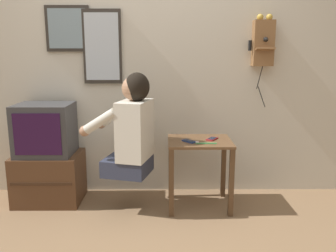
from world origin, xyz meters
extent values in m
cube|color=beige|center=(0.00, 1.27, 1.27)|extent=(6.80, 0.05, 2.55)
cube|color=brown|center=(0.50, 0.87, 0.59)|extent=(0.54, 0.46, 0.02)
cube|color=#523822|center=(0.25, 0.67, 0.29)|extent=(0.04, 0.04, 0.57)
cube|color=#523822|center=(0.74, 0.67, 0.29)|extent=(0.04, 0.04, 0.57)
cube|color=#523822|center=(0.25, 1.08, 0.29)|extent=(0.04, 0.04, 0.57)
cube|color=#523822|center=(0.74, 1.08, 0.29)|extent=(0.04, 0.04, 0.57)
cube|color=#2D3347|center=(-0.12, 0.80, 0.40)|extent=(0.44, 0.42, 0.14)
cube|color=beige|center=(-0.05, 0.78, 0.71)|extent=(0.30, 0.41, 0.48)
sphere|color=#A37556|center=(-0.05, 0.78, 1.05)|extent=(0.20, 0.20, 0.20)
ellipsoid|color=black|center=(-0.02, 0.77, 1.06)|extent=(0.25, 0.25, 0.23)
cylinder|color=beige|center=(-0.32, 0.69, 0.79)|extent=(0.31, 0.15, 0.23)
cylinder|color=beige|center=(-0.24, 0.99, 0.79)|extent=(0.31, 0.15, 0.23)
sphere|color=#A37556|center=(-0.45, 0.73, 0.71)|extent=(0.09, 0.09, 0.09)
sphere|color=#A37556|center=(-0.37, 1.02, 0.71)|extent=(0.09, 0.09, 0.09)
cube|color=#51331E|center=(-0.85, 0.98, 0.22)|extent=(0.58, 0.43, 0.44)
cube|color=#392315|center=(-0.85, 0.77, 0.24)|extent=(0.52, 0.01, 0.02)
cube|color=#38383A|center=(-0.85, 0.99, 0.67)|extent=(0.48, 0.39, 0.45)
cube|color=#280F33|center=(-0.85, 0.79, 0.67)|extent=(0.39, 0.01, 0.35)
cube|color=brown|center=(1.08, 1.19, 1.41)|extent=(0.18, 0.11, 0.40)
cube|color=brown|center=(1.08, 1.10, 1.36)|extent=(0.16, 0.07, 0.03)
sphere|color=#B79338|center=(1.04, 1.18, 1.63)|extent=(0.06, 0.06, 0.06)
sphere|color=#B79338|center=(1.12, 1.18, 1.63)|extent=(0.06, 0.06, 0.06)
cone|color=black|center=(1.08, 1.08, 1.44)|extent=(0.04, 0.05, 0.04)
cylinder|color=black|center=(0.96, 1.19, 1.39)|extent=(0.03, 0.03, 0.09)
cylinder|color=black|center=(1.06, 1.17, 1.11)|extent=(0.04, 0.04, 0.22)
cylinder|color=black|center=(1.09, 1.18, 0.93)|extent=(0.07, 0.06, 0.19)
cube|color=#2D2823|center=(-0.67, 1.23, 1.54)|extent=(0.39, 0.02, 0.40)
cube|color=gray|center=(-0.67, 1.22, 1.54)|extent=(0.34, 0.01, 0.35)
cube|color=#2D2823|center=(-0.37, 1.23, 1.38)|extent=(0.35, 0.03, 0.66)
cube|color=#B2BCC6|center=(-0.37, 1.21, 1.38)|extent=(0.30, 0.01, 0.59)
cube|color=navy|center=(0.40, 0.82, 0.60)|extent=(0.12, 0.13, 0.01)
cube|color=black|center=(0.40, 0.82, 0.61)|extent=(0.10, 0.11, 0.00)
cube|color=maroon|center=(0.60, 0.90, 0.60)|extent=(0.12, 0.14, 0.01)
cube|color=black|center=(0.60, 0.90, 0.61)|extent=(0.09, 0.11, 0.00)
cylinder|color=#4CBF66|center=(0.54, 0.75, 0.60)|extent=(0.17, 0.01, 0.01)
cube|color=white|center=(0.46, 0.75, 0.61)|extent=(0.03, 0.01, 0.01)
camera|label=1|loc=(0.21, -2.07, 1.34)|focal=38.00mm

